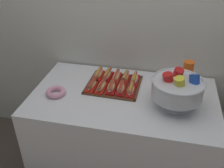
{
  "coord_description": "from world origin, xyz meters",
  "views": [
    {
      "loc": [
        0.26,
        -1.55,
        1.87
      ],
      "look_at": [
        -0.1,
        0.04,
        0.86
      ],
      "focal_mm": 41.37,
      "sensor_mm": 36.0,
      "label": 1
    }
  ],
  "objects_px": {
    "cup_stack": "(187,75)",
    "hot_dog_5": "(98,74)",
    "hot_dog_4": "(131,90)",
    "punch_bowl": "(177,88)",
    "buffet_table": "(123,133)",
    "hot_dog_1": "(101,86)",
    "hot_dog_0": "(92,84)",
    "hot_dog_8": "(125,77)",
    "hot_dog_6": "(107,75)",
    "hot_dog_7": "(116,77)",
    "serving_tray": "(114,85)",
    "hot_dog_3": "(121,88)",
    "donut": "(56,92)",
    "hot_dog_9": "(135,79)",
    "hot_dog_2": "(111,87)"
  },
  "relations": [
    {
      "from": "cup_stack",
      "to": "hot_dog_5",
      "type": "bearing_deg",
      "value": -178.73
    },
    {
      "from": "hot_dog_4",
      "to": "punch_bowl",
      "type": "xyz_separation_m",
      "value": [
        0.32,
        -0.09,
        0.11
      ]
    },
    {
      "from": "buffet_table",
      "to": "hot_dog_1",
      "type": "xyz_separation_m",
      "value": [
        -0.18,
        0.04,
        0.41
      ]
    },
    {
      "from": "hot_dog_0",
      "to": "hot_dog_8",
      "type": "distance_m",
      "value": 0.28
    },
    {
      "from": "hot_dog_6",
      "to": "hot_dog_7",
      "type": "bearing_deg",
      "value": -1.43
    },
    {
      "from": "hot_dog_1",
      "to": "hot_dog_4",
      "type": "relative_size",
      "value": 1.13
    },
    {
      "from": "serving_tray",
      "to": "hot_dog_8",
      "type": "distance_m",
      "value": 0.12
    },
    {
      "from": "hot_dog_5",
      "to": "hot_dog_7",
      "type": "xyz_separation_m",
      "value": [
        0.15,
        -0.0,
        -0.0
      ]
    },
    {
      "from": "hot_dog_3",
      "to": "hot_dog_6",
      "type": "xyz_separation_m",
      "value": [
        -0.15,
        0.17,
        0.0
      ]
    },
    {
      "from": "hot_dog_5",
      "to": "serving_tray",
      "type": "bearing_deg",
      "value": -30.24
    },
    {
      "from": "hot_dog_0",
      "to": "punch_bowl",
      "type": "bearing_deg",
      "value": -8.67
    },
    {
      "from": "hot_dog_7",
      "to": "serving_tray",
      "type": "bearing_deg",
      "value": -91.43
    },
    {
      "from": "hot_dog_3",
      "to": "cup_stack",
      "type": "bearing_deg",
      "value": 21.49
    },
    {
      "from": "buffet_table",
      "to": "hot_dog_6",
      "type": "relative_size",
      "value": 7.44
    },
    {
      "from": "serving_tray",
      "to": "hot_dog_1",
      "type": "height_order",
      "value": "hot_dog_1"
    },
    {
      "from": "hot_dog_8",
      "to": "donut",
      "type": "distance_m",
      "value": 0.55
    },
    {
      "from": "hot_dog_6",
      "to": "serving_tray",
      "type": "bearing_deg",
      "value": -49.15
    },
    {
      "from": "hot_dog_5",
      "to": "donut",
      "type": "distance_m",
      "value": 0.39
    },
    {
      "from": "hot_dog_6",
      "to": "hot_dog_8",
      "type": "height_order",
      "value": "hot_dog_6"
    },
    {
      "from": "buffet_table",
      "to": "hot_dog_9",
      "type": "xyz_separation_m",
      "value": [
        0.05,
        0.19,
        0.41
      ]
    },
    {
      "from": "hot_dog_1",
      "to": "hot_dog_4",
      "type": "height_order",
      "value": "same"
    },
    {
      "from": "hot_dog_0",
      "to": "donut",
      "type": "relative_size",
      "value": 1.18
    },
    {
      "from": "serving_tray",
      "to": "hot_dog_7",
      "type": "bearing_deg",
      "value": 88.57
    },
    {
      "from": "hot_dog_9",
      "to": "hot_dog_2",
      "type": "bearing_deg",
      "value": -133.7
    },
    {
      "from": "serving_tray",
      "to": "punch_bowl",
      "type": "relative_size",
      "value": 1.18
    },
    {
      "from": "hot_dog_3",
      "to": "hot_dog_0",
      "type": "bearing_deg",
      "value": 178.57
    },
    {
      "from": "hot_dog_1",
      "to": "hot_dog_2",
      "type": "height_order",
      "value": "hot_dog_2"
    },
    {
      "from": "hot_dog_6",
      "to": "hot_dog_4",
      "type": "bearing_deg",
      "value": -37.68
    },
    {
      "from": "donut",
      "to": "buffet_table",
      "type": "bearing_deg",
      "value": 11.18
    },
    {
      "from": "buffet_table",
      "to": "hot_dog_1",
      "type": "height_order",
      "value": "hot_dog_1"
    },
    {
      "from": "hot_dog_0",
      "to": "hot_dog_1",
      "type": "bearing_deg",
      "value": -1.43
    },
    {
      "from": "hot_dog_7",
      "to": "hot_dog_1",
      "type": "bearing_deg",
      "value": -115.87
    },
    {
      "from": "donut",
      "to": "hot_dog_6",
      "type": "bearing_deg",
      "value": 43.01
    },
    {
      "from": "buffet_table",
      "to": "hot_dog_0",
      "type": "relative_size",
      "value": 7.76
    },
    {
      "from": "serving_tray",
      "to": "punch_bowl",
      "type": "distance_m",
      "value": 0.52
    },
    {
      "from": "hot_dog_2",
      "to": "hot_dog_7",
      "type": "bearing_deg",
      "value": 88.57
    },
    {
      "from": "hot_dog_5",
      "to": "hot_dog_9",
      "type": "distance_m",
      "value": 0.3
    },
    {
      "from": "hot_dog_2",
      "to": "hot_dog_5",
      "type": "distance_m",
      "value": 0.22
    },
    {
      "from": "hot_dog_1",
      "to": "hot_dog_3",
      "type": "xyz_separation_m",
      "value": [
        0.15,
        -0.0,
        0.0
      ]
    },
    {
      "from": "hot_dog_4",
      "to": "donut",
      "type": "bearing_deg",
      "value": -166.74
    },
    {
      "from": "serving_tray",
      "to": "hot_dog_4",
      "type": "distance_m",
      "value": 0.17
    },
    {
      "from": "hot_dog_1",
      "to": "hot_dog_7",
      "type": "distance_m",
      "value": 0.18
    },
    {
      "from": "buffet_table",
      "to": "hot_dog_0",
      "type": "xyz_separation_m",
      "value": [
        -0.25,
        0.04,
        0.42
      ]
    },
    {
      "from": "hot_dog_0",
      "to": "hot_dog_4",
      "type": "distance_m",
      "value": 0.3
    },
    {
      "from": "serving_tray",
      "to": "hot_dog_9",
      "type": "height_order",
      "value": "hot_dog_9"
    },
    {
      "from": "hot_dog_6",
      "to": "hot_dog_3",
      "type": "bearing_deg",
      "value": -49.15
    },
    {
      "from": "hot_dog_6",
      "to": "cup_stack",
      "type": "relative_size",
      "value": 0.84
    },
    {
      "from": "hot_dog_0",
      "to": "hot_dog_1",
      "type": "height_order",
      "value": "hot_dog_0"
    },
    {
      "from": "hot_dog_9",
      "to": "donut",
      "type": "height_order",
      "value": "hot_dog_9"
    },
    {
      "from": "buffet_table",
      "to": "hot_dog_7",
      "type": "xyz_separation_m",
      "value": [
        -0.1,
        0.2,
        0.41
      ]
    }
  ]
}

